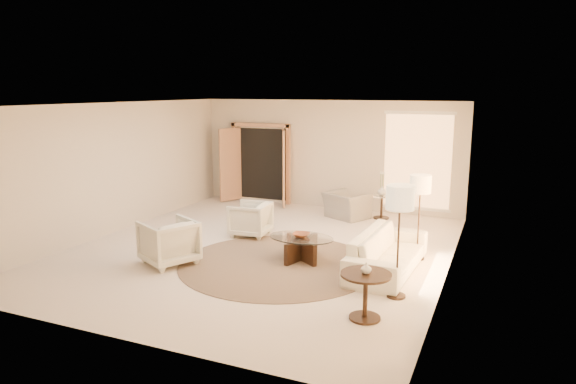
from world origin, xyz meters
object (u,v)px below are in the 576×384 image
at_px(floor_lamp_far, 400,203).
at_px(sofa, 388,252).
at_px(bowl, 301,235).
at_px(side_vase, 382,191).
at_px(coffee_table, 301,246).
at_px(armchair_right, 169,240).
at_px(accent_chair, 347,201).
at_px(side_table, 382,204).
at_px(armchair_left, 250,217).
at_px(floor_lamp_near, 420,188).
at_px(end_vase, 366,268).
at_px(end_table, 366,288).

bearing_deg(floor_lamp_far, sofa, 108.87).
bearing_deg(bowl, side_vase, 79.95).
bearing_deg(coffee_table, armchair_right, -152.76).
bearing_deg(accent_chair, side_table, -133.52).
bearing_deg(side_vase, armchair_left, -131.28).
xyz_separation_m(armchair_right, floor_lamp_near, (4.05, 1.99, 0.89)).
relative_size(floor_lamp_near, floor_lamp_far, 0.92).
xyz_separation_m(accent_chair, floor_lamp_near, (2.09, -2.45, 0.91)).
relative_size(bowl, end_vase, 2.01).
xyz_separation_m(armchair_left, bowl, (1.60, -1.08, 0.08)).
bearing_deg(armchair_right, floor_lamp_near, 143.05).
distance_m(sofa, accent_chair, 3.69).
bearing_deg(end_vase, floor_lamp_far, 75.48).
bearing_deg(end_table, armchair_right, 167.53).
relative_size(sofa, coffee_table, 1.51).
xyz_separation_m(armchair_right, coffee_table, (2.11, 1.09, -0.16)).
bearing_deg(floor_lamp_near, sofa, -114.41).
relative_size(armchair_right, floor_lamp_near, 0.56).
distance_m(armchair_right, end_table, 3.90).
height_order(floor_lamp_near, floor_lamp_far, floor_lamp_far).
xyz_separation_m(accent_chair, floor_lamp_far, (2.09, -4.36, 1.03)).
relative_size(floor_lamp_near, bowl, 5.13).
relative_size(coffee_table, end_vase, 10.03).
xyz_separation_m(accent_chair, side_vase, (0.80, 0.28, 0.26)).
distance_m(side_table, floor_lamp_near, 3.18).
distance_m(floor_lamp_far, side_vase, 4.87).
distance_m(end_table, side_table, 5.66).
bearing_deg(coffee_table, accent_chair, 92.61).
relative_size(accent_chair, bowl, 3.14).
bearing_deg(armchair_left, end_table, 42.68).
bearing_deg(coffee_table, bowl, 0.00).
height_order(armchair_right, end_vase, armchair_right).
bearing_deg(armchair_left, floor_lamp_near, 82.26).
bearing_deg(side_table, bowl, -100.05).
distance_m(armchair_right, accent_chair, 4.85).
xyz_separation_m(coffee_table, bowl, (0.00, 0.00, 0.20)).
height_order(accent_chair, end_vase, accent_chair).
distance_m(armchair_right, floor_lamp_far, 4.18).
relative_size(armchair_left, end_table, 1.14).
bearing_deg(floor_lamp_near, end_vase, -94.84).
height_order(armchair_right, bowl, armchair_right).
height_order(accent_chair, floor_lamp_near, floor_lamp_near).
bearing_deg(armchair_left, armchair_right, -18.26).
distance_m(sofa, armchair_right, 3.86).
distance_m(accent_chair, end_vase, 5.61).
bearing_deg(end_table, armchair_left, 137.62).
bearing_deg(coffee_table, sofa, 3.14).
height_order(end_table, end_vase, end_vase).
bearing_deg(side_table, accent_chair, -160.69).
relative_size(sofa, accent_chair, 2.40).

